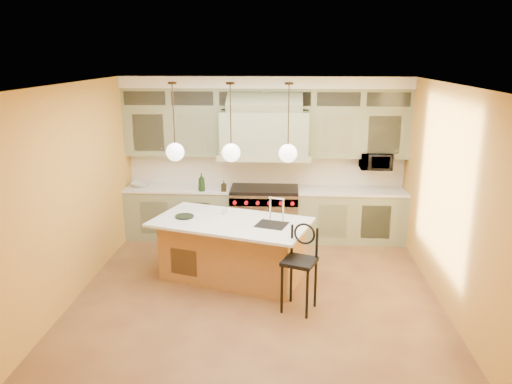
# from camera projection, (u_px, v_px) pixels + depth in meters

# --- Properties ---
(floor) EXTENTS (5.00, 5.00, 0.00)m
(floor) POSITION_uv_depth(u_px,v_px,m) (257.00, 292.00, 7.09)
(floor) COLOR brown
(floor) RESTS_ON ground
(ceiling) EXTENTS (5.00, 5.00, 0.00)m
(ceiling) POSITION_uv_depth(u_px,v_px,m) (258.00, 84.00, 6.31)
(ceiling) COLOR white
(ceiling) RESTS_ON wall_back
(wall_back) EXTENTS (5.00, 0.00, 5.00)m
(wall_back) POSITION_uv_depth(u_px,v_px,m) (265.00, 157.00, 9.11)
(wall_back) COLOR gold
(wall_back) RESTS_ON ground
(wall_front) EXTENTS (5.00, 0.00, 5.00)m
(wall_front) POSITION_uv_depth(u_px,v_px,m) (241.00, 272.00, 4.30)
(wall_front) COLOR gold
(wall_front) RESTS_ON ground
(wall_left) EXTENTS (0.00, 5.00, 5.00)m
(wall_left) POSITION_uv_depth(u_px,v_px,m) (76.00, 191.00, 6.85)
(wall_left) COLOR gold
(wall_left) RESTS_ON ground
(wall_right) EXTENTS (0.00, 5.00, 5.00)m
(wall_right) POSITION_uv_depth(u_px,v_px,m) (447.00, 197.00, 6.56)
(wall_right) COLOR gold
(wall_right) RESTS_ON ground
(back_cabinetry) EXTENTS (5.00, 0.77, 2.90)m
(back_cabinetry) POSITION_uv_depth(u_px,v_px,m) (265.00, 161.00, 8.86)
(back_cabinetry) COLOR gray
(back_cabinetry) RESTS_ON floor
(range) EXTENTS (1.20, 0.74, 0.96)m
(range) POSITION_uv_depth(u_px,v_px,m) (264.00, 213.00, 9.02)
(range) COLOR silver
(range) RESTS_ON floor
(kitchen_island) EXTENTS (2.49, 1.81, 1.35)m
(kitchen_island) POSITION_uv_depth(u_px,v_px,m) (233.00, 248.00, 7.42)
(kitchen_island) COLOR olive
(kitchen_island) RESTS_ON floor
(counter_stool) EXTENTS (0.52, 0.52, 1.15)m
(counter_stool) POSITION_uv_depth(u_px,v_px,m) (300.00, 263.00, 6.45)
(counter_stool) COLOR black
(counter_stool) RESTS_ON floor
(microwave) EXTENTS (0.54, 0.37, 0.30)m
(microwave) POSITION_uv_depth(u_px,v_px,m) (376.00, 161.00, 8.75)
(microwave) COLOR black
(microwave) RESTS_ON back_cabinetry
(oil_bottle_a) EXTENTS (0.14, 0.14, 0.32)m
(oil_bottle_a) POSITION_uv_depth(u_px,v_px,m) (202.00, 182.00, 8.71)
(oil_bottle_a) COLOR black
(oil_bottle_a) RESTS_ON back_cabinetry
(oil_bottle_b) EXTENTS (0.09, 0.09, 0.20)m
(oil_bottle_b) POSITION_uv_depth(u_px,v_px,m) (224.00, 186.00, 8.70)
(oil_bottle_b) COLOR black
(oil_bottle_b) RESTS_ON back_cabinetry
(fruit_bowl) EXTENTS (0.36, 0.36, 0.08)m
(fruit_bowl) POSITION_uv_depth(u_px,v_px,m) (140.00, 184.00, 9.03)
(fruit_bowl) COLOR beige
(fruit_bowl) RESTS_ON back_cabinetry
(cup) EXTENTS (0.10, 0.10, 0.09)m
(cup) POSITION_uv_depth(u_px,v_px,m) (225.00, 211.00, 7.56)
(cup) COLOR silver
(cup) RESTS_ON kitchen_island
(pendant_left) EXTENTS (0.26, 0.26, 1.11)m
(pendant_left) POSITION_uv_depth(u_px,v_px,m) (175.00, 150.00, 7.07)
(pendant_left) COLOR #2D2319
(pendant_left) RESTS_ON ceiling
(pendant_center) EXTENTS (0.26, 0.26, 1.11)m
(pendant_center) POSITION_uv_depth(u_px,v_px,m) (231.00, 151.00, 7.02)
(pendant_center) COLOR #2D2319
(pendant_center) RESTS_ON ceiling
(pendant_right) EXTENTS (0.26, 0.26, 1.11)m
(pendant_right) POSITION_uv_depth(u_px,v_px,m) (288.00, 151.00, 6.98)
(pendant_right) COLOR #2D2319
(pendant_right) RESTS_ON ceiling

